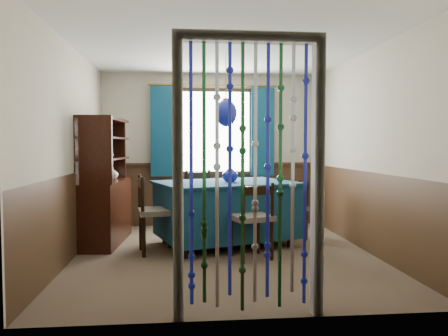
{
  "coord_description": "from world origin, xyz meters",
  "views": [
    {
      "loc": [
        -0.51,
        -5.23,
        1.33
      ],
      "look_at": [
        0.04,
        0.4,
        1.03
      ],
      "focal_mm": 35.0,
      "sensor_mm": 36.0,
      "label": 1
    }
  ],
  "objects": [
    {
      "name": "floor",
      "position": [
        0.0,
        0.0,
        0.0
      ],
      "size": [
        4.0,
        4.0,
        0.0
      ],
      "primitive_type": "plane",
      "color": "brown",
      "rests_on": "ground"
    },
    {
      "name": "ceiling",
      "position": [
        0.0,
        0.0,
        2.5
      ],
      "size": [
        4.0,
        4.0,
        0.0
      ],
      "primitive_type": "plane",
      "rotation": [
        3.14,
        0.0,
        0.0
      ],
      "color": "silver",
      "rests_on": "ground"
    },
    {
      "name": "wall_back",
      "position": [
        0.0,
        2.0,
        1.25
      ],
      "size": [
        3.6,
        0.0,
        3.6
      ],
      "primitive_type": "plane",
      "rotation": [
        1.57,
        0.0,
        0.0
      ],
      "color": "#BDB39A",
      "rests_on": "ground"
    },
    {
      "name": "wall_front",
      "position": [
        0.0,
        -2.0,
        1.25
      ],
      "size": [
        3.6,
        0.0,
        3.6
      ],
      "primitive_type": "plane",
      "rotation": [
        -1.57,
        0.0,
        0.0
      ],
      "color": "#BDB39A",
      "rests_on": "ground"
    },
    {
      "name": "wall_left",
      "position": [
        -1.8,
        0.0,
        1.25
      ],
      "size": [
        0.0,
        4.0,
        4.0
      ],
      "primitive_type": "plane",
      "rotation": [
        1.57,
        0.0,
        1.57
      ],
      "color": "#BDB39A",
      "rests_on": "ground"
    },
    {
      "name": "wall_right",
      "position": [
        1.8,
        0.0,
        1.25
      ],
      "size": [
        0.0,
        4.0,
        4.0
      ],
      "primitive_type": "plane",
      "rotation": [
        1.57,
        0.0,
        -1.57
      ],
      "color": "#BDB39A",
      "rests_on": "ground"
    },
    {
      "name": "wainscot_back",
      "position": [
        0.0,
        1.99,
        0.5
      ],
      "size": [
        3.6,
        0.0,
        3.6
      ],
      "primitive_type": "plane",
      "rotation": [
        1.57,
        0.0,
        0.0
      ],
      "color": "#402A18",
      "rests_on": "ground"
    },
    {
      "name": "wainscot_front",
      "position": [
        0.0,
        -1.99,
        0.5
      ],
      "size": [
        3.6,
        0.0,
        3.6
      ],
      "primitive_type": "plane",
      "rotation": [
        -1.57,
        0.0,
        0.0
      ],
      "color": "#402A18",
      "rests_on": "ground"
    },
    {
      "name": "wainscot_left",
      "position": [
        -1.79,
        0.0,
        0.5
      ],
      "size": [
        0.0,
        4.0,
        4.0
      ],
      "primitive_type": "plane",
      "rotation": [
        1.57,
        0.0,
        1.57
      ],
      "color": "#402A18",
      "rests_on": "ground"
    },
    {
      "name": "wainscot_right",
      "position": [
        1.79,
        0.0,
        0.5
      ],
      "size": [
        0.0,
        4.0,
        4.0
      ],
      "primitive_type": "plane",
      "rotation": [
        1.57,
        0.0,
        -1.57
      ],
      "color": "#402A18",
      "rests_on": "ground"
    },
    {
      "name": "window",
      "position": [
        0.0,
        1.95,
        1.55
      ],
      "size": [
        1.32,
        0.12,
        1.42
      ],
      "primitive_type": "cube",
      "color": "black",
      "rests_on": "wall_back"
    },
    {
      "name": "doorway",
      "position": [
        0.0,
        -1.94,
        1.05
      ],
      "size": [
        1.16,
        0.12,
        2.18
      ],
      "primitive_type": null,
      "color": "silver",
      "rests_on": "ground"
    },
    {
      "name": "dining_table",
      "position": [
        0.07,
        0.5,
        0.48
      ],
      "size": [
        2.04,
        1.69,
        0.84
      ],
      "rotation": [
        0.0,
        0.0,
        0.32
      ],
      "color": "navy",
      "rests_on": "floor"
    },
    {
      "name": "chair_near",
      "position": [
        0.3,
        -0.24,
        0.48
      ],
      "size": [
        0.55,
        0.53,
        0.9
      ],
      "rotation": [
        0.0,
        0.0,
        0.29
      ],
      "color": "black",
      "rests_on": "floor"
    },
    {
      "name": "chair_far",
      "position": [
        -0.19,
        1.24,
        0.5
      ],
      "size": [
        0.62,
        0.61,
        0.95
      ],
      "rotation": [
        0.0,
        0.0,
        3.61
      ],
      "color": "black",
      "rests_on": "floor"
    },
    {
      "name": "chair_left",
      "position": [
        -0.85,
        0.17,
        0.5
      ],
      "size": [
        0.53,
        0.54,
        0.95
      ],
      "rotation": [
        0.0,
        0.0,
        -1.39
      ],
      "color": "black",
      "rests_on": "floor"
    },
    {
      "name": "chair_right",
      "position": [
        1.09,
        0.85,
        0.44
      ],
      "size": [
        0.41,
        0.42,
        0.82
      ],
      "rotation": [
        0.0,
        0.0,
        1.62
      ],
      "color": "black",
      "rests_on": "floor"
    },
    {
      "name": "sideboard",
      "position": [
        -1.56,
        0.78,
        0.59
      ],
      "size": [
        0.55,
        1.33,
        1.69
      ],
      "rotation": [
        0.0,
        0.0,
        -0.08
      ],
      "color": "black",
      "rests_on": "floor"
    },
    {
      "name": "pendant_lamp",
      "position": [
        0.07,
        0.5,
        1.75
      ],
      "size": [
        0.28,
        0.28,
        0.92
      ],
      "color": "olive",
      "rests_on": "ceiling"
    },
    {
      "name": "vase_table",
      "position": [
        0.13,
        0.5,
        0.95
      ],
      "size": [
        0.25,
        0.25,
        0.2
      ],
      "primitive_type": "imported",
      "rotation": [
        0.0,
        0.0,
        -0.35
      ],
      "color": "navy",
      "rests_on": "dining_table"
    },
    {
      "name": "bowl_shelf",
      "position": [
        -1.5,
        0.53,
        1.19
      ],
      "size": [
        0.26,
        0.26,
        0.06
      ],
      "primitive_type": "imported",
      "rotation": [
        0.0,
        0.0,
        -0.15
      ],
      "color": "beige",
      "rests_on": "sideboard"
    },
    {
      "name": "vase_sideboard",
      "position": [
        -1.5,
        1.1,
        0.94
      ],
      "size": [
        0.19,
        0.19,
        0.19
      ],
      "primitive_type": "imported",
      "rotation": [
        0.0,
        0.0,
        -0.08
      ],
      "color": "beige",
      "rests_on": "sideboard"
    }
  ]
}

